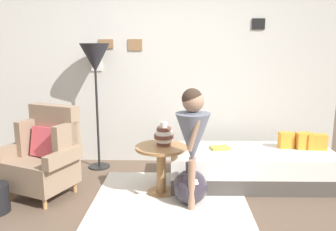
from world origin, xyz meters
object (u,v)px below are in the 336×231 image
Objects in this scene: floor_lamp at (95,63)px; person_child at (193,132)px; demijohn_near at (190,186)px; vase_striped at (164,136)px; book_on_daybed at (220,148)px; armchair at (46,155)px; daybed at (251,167)px; side_table at (161,160)px.

floor_lamp is 1.76m from person_child.
vase_striped is at bearing 134.61° from demijohn_near.
floor_lamp reaches higher than vase_striped.
vase_striped is 0.59× the size of demijohn_near.
floor_lamp is 1.89m from book_on_daybed.
armchair reaches higher than book_on_daybed.
person_child is 0.61m from demijohn_near.
daybed is 1.17× the size of floor_lamp.
side_table reaches higher than book_on_daybed.
demijohn_near reaches higher than book_on_daybed.
armchair reaches higher than vase_striped.
person_child is 5.50× the size of book_on_daybed.
person_child reaches higher than book_on_daybed.
person_child is 2.74× the size of demijohn_near.
side_table is at bearing -42.12° from floor_lamp.
demijohn_near is at bearing 97.30° from person_child.
vase_striped is at bearing 60.11° from side_table.
demijohn_near is (-0.74, -0.57, -0.02)m from daybed.
demijohn_near is at bearing -45.39° from vase_striped.
book_on_daybed is (0.65, 0.32, -0.23)m from vase_striped.
daybed is at bearing -13.68° from floor_lamp.
book_on_daybed is (1.93, 0.42, -0.02)m from armchair.
person_child is 0.87m from book_on_daybed.
daybed is 0.43m from book_on_daybed.
person_child is (1.20, -1.13, -0.62)m from floor_lamp.
side_table is at bearing 133.71° from person_child.
armchair is 1.30m from vase_striped.
book_on_daybed is (0.36, 0.71, -0.37)m from person_child.
vase_striped is at bearing -39.52° from floor_lamp.
person_child is at bearing -10.25° from armchair.
armchair reaches higher than daybed.
demijohn_near reaches higher than daybed.
daybed is 3.39× the size of side_table.
armchair is 3.72× the size of vase_striped.
vase_striped is 1.18× the size of book_on_daybed.
armchair is 0.59× the size of floor_lamp.
daybed is at bearing 37.38° from demijohn_near.
demijohn_near is (0.28, -0.29, -0.46)m from vase_striped.
armchair is 2.34m from daybed.
side_table is (1.25, 0.05, -0.05)m from armchair.
vase_striped is 0.61m from demijohn_near.
armchair is 4.41× the size of book_on_daybed.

